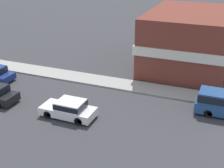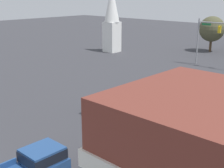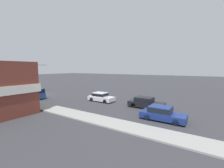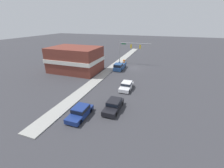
# 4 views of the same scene
# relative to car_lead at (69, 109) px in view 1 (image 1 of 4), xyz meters

# --- Properties ---
(car_lead) EXTENTS (1.86, 4.29, 1.40)m
(car_lead) POSITION_rel_car_lead_xyz_m (0.00, 0.00, 0.00)
(car_lead) COLOR black
(car_lead) RESTS_ON ground
(corner_brick_building) EXTENTS (12.35, 8.68, 6.03)m
(corner_brick_building) POSITION_rel_car_lead_xyz_m (14.97, -6.49, 2.29)
(corner_brick_building) COLOR brown
(corner_brick_building) RESTS_ON ground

